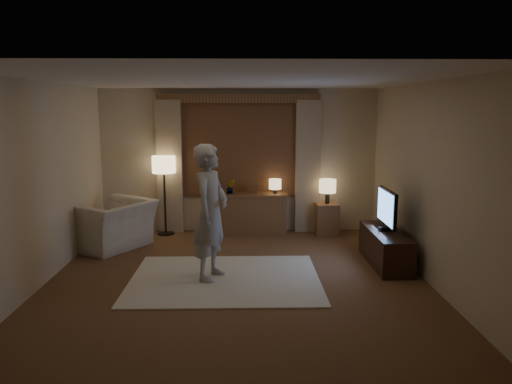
{
  "coord_description": "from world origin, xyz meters",
  "views": [
    {
      "loc": [
        0.11,
        -6.31,
        2.27
      ],
      "look_at": [
        0.26,
        0.6,
        1.09
      ],
      "focal_mm": 35.0,
      "sensor_mm": 36.0,
      "label": 1
    }
  ],
  "objects_px": {
    "person": "(211,212)",
    "side_table": "(327,219)",
    "tv_stand": "(385,248)",
    "armchair": "(112,225)",
    "sideboard": "(253,215)"
  },
  "relations": [
    {
      "from": "person",
      "to": "side_table",
      "type": "bearing_deg",
      "value": -19.26
    },
    {
      "from": "side_table",
      "to": "tv_stand",
      "type": "bearing_deg",
      "value": -72.43
    },
    {
      "from": "armchair",
      "to": "person",
      "type": "xyz_separation_m",
      "value": [
        1.71,
        -1.53,
        0.53
      ]
    },
    {
      "from": "tv_stand",
      "to": "side_table",
      "type": "bearing_deg",
      "value": 107.57
    },
    {
      "from": "tv_stand",
      "to": "person",
      "type": "relative_size",
      "value": 0.78
    },
    {
      "from": "armchair",
      "to": "side_table",
      "type": "xyz_separation_m",
      "value": [
        3.64,
        0.84,
        -0.11
      ]
    },
    {
      "from": "sideboard",
      "to": "person",
      "type": "height_order",
      "value": "person"
    },
    {
      "from": "sideboard",
      "to": "side_table",
      "type": "xyz_separation_m",
      "value": [
        1.34,
        -0.05,
        -0.07
      ]
    },
    {
      "from": "side_table",
      "to": "tv_stand",
      "type": "distance_m",
      "value": 1.87
    },
    {
      "from": "side_table",
      "to": "sideboard",
      "type": "bearing_deg",
      "value": 177.86
    },
    {
      "from": "tv_stand",
      "to": "person",
      "type": "bearing_deg",
      "value": -166.89
    },
    {
      "from": "sideboard",
      "to": "tv_stand",
      "type": "bearing_deg",
      "value": -43.97
    },
    {
      "from": "tv_stand",
      "to": "sideboard",
      "type": "bearing_deg",
      "value": 136.03
    },
    {
      "from": "side_table",
      "to": "person",
      "type": "relative_size",
      "value": 0.31
    },
    {
      "from": "side_table",
      "to": "armchair",
      "type": "bearing_deg",
      "value": -167.09
    }
  ]
}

